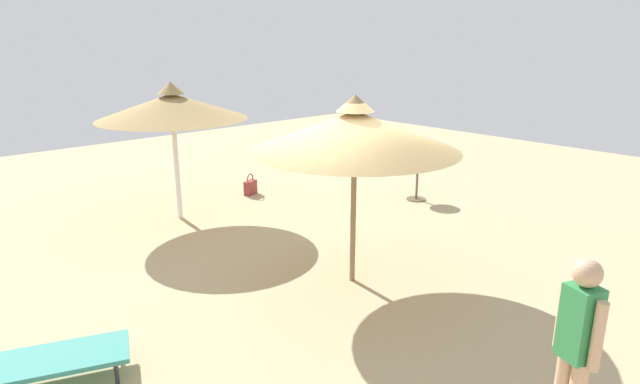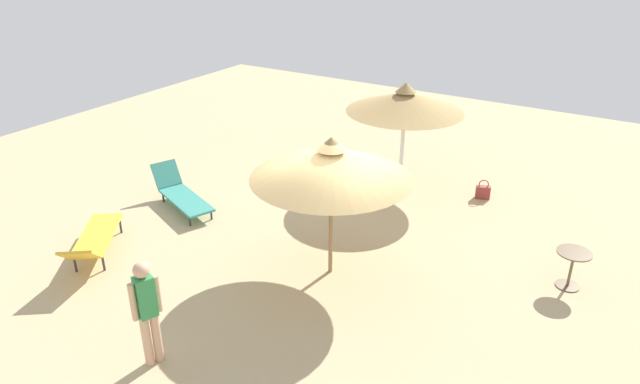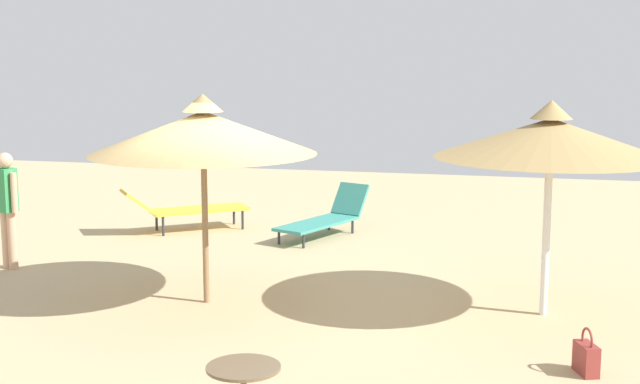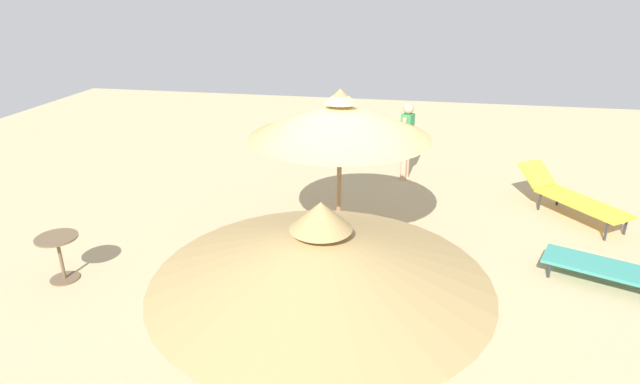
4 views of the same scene
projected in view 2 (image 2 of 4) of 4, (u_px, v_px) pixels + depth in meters
ground at (338, 260)px, 10.92m from camera, size 24.00×24.00×0.10m
parasol_umbrella_far_left at (331, 164)px, 9.57m from camera, size 2.78×2.78×2.60m
parasol_umbrella_near_right at (405, 102)px, 12.95m from camera, size 2.69×2.69×2.56m
lounge_chair_center at (93, 240)px, 10.70m from camera, size 2.09×1.78×0.78m
lounge_chair_edge at (181, 193)px, 12.74m from camera, size 1.30×2.10×0.80m
person_standing_back at (147, 308)px, 7.91m from camera, size 0.41×0.29×1.69m
handbag at (483, 192)px, 13.18m from camera, size 0.26×0.35×0.47m
side_table_round at (572, 263)px, 9.84m from camera, size 0.59×0.59×0.69m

